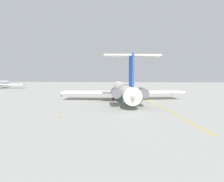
% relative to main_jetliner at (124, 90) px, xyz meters
% --- Properties ---
extents(ground, '(331.66, 331.66, 0.00)m').
position_rel_main_jetliner_xyz_m(ground, '(2.99, -9.77, -3.84)').
color(ground, '#9E9E99').
extents(main_jetliner, '(48.30, 42.75, 14.07)m').
position_rel_main_jetliner_xyz_m(main_jetliner, '(0.00, 0.00, 0.00)').
color(main_jetliner, silver).
rests_on(main_jetliner, ground).
extents(ground_crew_near_nose, '(0.28, 0.44, 1.74)m').
position_rel_main_jetliner_xyz_m(ground_crew_near_nose, '(10.89, 25.86, -2.74)').
color(ground_crew_near_nose, black).
rests_on(ground_crew_near_nose, ground).
extents(ground_crew_near_tail, '(0.39, 0.28, 1.78)m').
position_rel_main_jetliner_xyz_m(ground_crew_near_tail, '(24.67, 19.89, -2.71)').
color(ground_crew_near_tail, black).
rests_on(ground_crew_near_tail, ground).
extents(ground_crew_portside, '(0.29, 0.40, 1.81)m').
position_rel_main_jetliner_xyz_m(ground_crew_portside, '(22.64, 18.52, -2.69)').
color(ground_crew_portside, black).
rests_on(ground_crew_portside, ground).
extents(ground_crew_starboard, '(0.26, 0.42, 1.64)m').
position_rel_main_jetliner_xyz_m(ground_crew_starboard, '(22.38, -21.67, -2.80)').
color(ground_crew_starboard, black).
rests_on(ground_crew_starboard, ground).
extents(safety_cone_nose, '(0.40, 0.40, 0.55)m').
position_rel_main_jetliner_xyz_m(safety_cone_nose, '(-26.94, 13.17, -3.56)').
color(safety_cone_nose, '#EA590F').
rests_on(safety_cone_nose, ground).
extents(taxiway_centreline, '(76.22, 10.09, 0.01)m').
position_rel_main_jetliner_xyz_m(taxiway_centreline, '(1.35, -9.28, -3.83)').
color(taxiway_centreline, gold).
rests_on(taxiway_centreline, ground).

